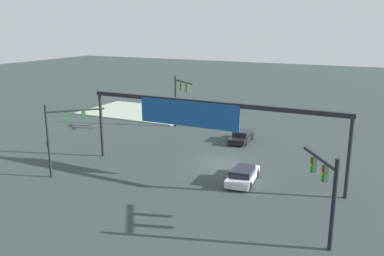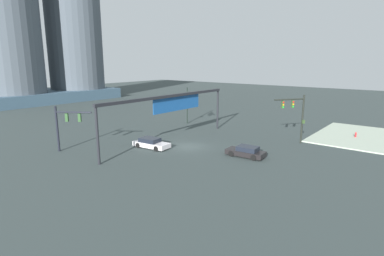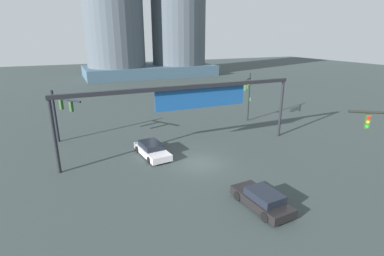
% 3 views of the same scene
% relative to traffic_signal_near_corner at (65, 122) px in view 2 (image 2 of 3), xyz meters
% --- Properties ---
extents(ground_plane, '(199.57, 199.57, 0.00)m').
position_rel_traffic_signal_near_corner_xyz_m(ground_plane, '(10.41, -9.91, -3.49)').
color(ground_plane, '#323D3C').
extents(sidewalk_corner, '(15.69, 10.41, 0.15)m').
position_rel_traffic_signal_near_corner_xyz_m(sidewalk_corner, '(29.23, -25.43, -3.41)').
color(sidewalk_corner, '#A6B49F').
rests_on(sidewalk_corner, ground).
extents(traffic_signal_near_corner, '(2.56, 3.67, 5.35)m').
position_rel_traffic_signal_near_corner_xyz_m(traffic_signal_near_corner, '(0.00, 0.00, 0.00)').
color(traffic_signal_near_corner, black).
rests_on(traffic_signal_near_corner, ground).
extents(traffic_signal_opposite_side, '(3.62, 2.88, 6.27)m').
position_rel_traffic_signal_near_corner_xyz_m(traffic_signal_opposite_side, '(19.87, -19.78, 0.66)').
color(traffic_signal_opposite_side, black).
rests_on(traffic_signal_opposite_side, ground).
extents(traffic_signal_cross_street, '(3.65, 3.39, 6.11)m').
position_rel_traffic_signal_near_corner_xyz_m(traffic_signal_cross_street, '(20.88, -1.44, 0.59)').
color(traffic_signal_cross_street, black).
rests_on(traffic_signal_cross_street, ground).
extents(overhead_sign_gantry, '(22.30, 0.43, 6.27)m').
position_rel_traffic_signal_near_corner_xyz_m(overhead_sign_gantry, '(10.91, -6.90, 1.75)').
color(overhead_sign_gantry, black).
rests_on(overhead_sign_gantry, ground).
extents(sedan_car_approaching, '(2.12, 4.40, 1.21)m').
position_rel_traffic_signal_near_corner_xyz_m(sedan_car_approaching, '(11.17, -17.56, -2.91)').
color(sedan_car_approaching, black).
rests_on(sedan_car_approaching, ground).
extents(sedan_car_waiting_far, '(2.34, 4.75, 1.21)m').
position_rel_traffic_signal_near_corner_xyz_m(sedan_car_waiting_far, '(7.19, -6.65, -2.91)').
color(sedan_car_waiting_far, silver).
rests_on(sedan_car_waiting_far, ground).
extents(fire_hydrant_on_curb, '(0.33, 0.22, 0.71)m').
position_rel_traffic_signal_near_corner_xyz_m(fire_hydrant_on_curb, '(28.00, -25.39, -3.00)').
color(fire_hydrant_on_curb, red).
rests_on(fire_hydrant_on_curb, sidewalk_corner).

